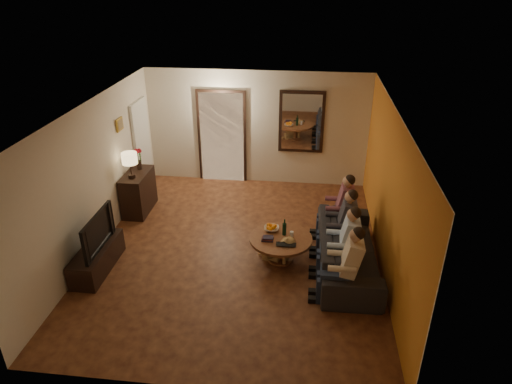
# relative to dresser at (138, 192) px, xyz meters

# --- Properties ---
(floor) EXTENTS (5.00, 6.00, 0.01)m
(floor) POSITION_rel_dresser_xyz_m (2.25, -1.26, -0.42)
(floor) COLOR #3D1910
(floor) RESTS_ON ground
(ceiling) EXTENTS (5.00, 6.00, 0.01)m
(ceiling) POSITION_rel_dresser_xyz_m (2.25, -1.26, 2.18)
(ceiling) COLOR white
(ceiling) RESTS_ON back_wall
(back_wall) EXTENTS (5.00, 0.02, 2.60)m
(back_wall) POSITION_rel_dresser_xyz_m (2.25, 1.74, 0.88)
(back_wall) COLOR beige
(back_wall) RESTS_ON floor
(front_wall) EXTENTS (5.00, 0.02, 2.60)m
(front_wall) POSITION_rel_dresser_xyz_m (2.25, -4.26, 0.88)
(front_wall) COLOR beige
(front_wall) RESTS_ON floor
(left_wall) EXTENTS (0.02, 6.00, 2.60)m
(left_wall) POSITION_rel_dresser_xyz_m (-0.25, -1.26, 0.88)
(left_wall) COLOR beige
(left_wall) RESTS_ON floor
(right_wall) EXTENTS (0.02, 6.00, 2.60)m
(right_wall) POSITION_rel_dresser_xyz_m (4.75, -1.26, 0.88)
(right_wall) COLOR beige
(right_wall) RESTS_ON floor
(orange_accent) EXTENTS (0.01, 6.00, 2.60)m
(orange_accent) POSITION_rel_dresser_xyz_m (4.74, -1.26, 0.88)
(orange_accent) COLOR orange
(orange_accent) RESTS_ON right_wall
(kitchen_doorway) EXTENTS (1.00, 0.06, 2.10)m
(kitchen_doorway) POSITION_rel_dresser_xyz_m (1.45, 1.72, 0.63)
(kitchen_doorway) COLOR #FFE0A5
(kitchen_doorway) RESTS_ON floor
(door_trim) EXTENTS (1.12, 0.04, 2.22)m
(door_trim) POSITION_rel_dresser_xyz_m (1.45, 1.71, 0.63)
(door_trim) COLOR black
(door_trim) RESTS_ON floor
(fridge_glimpse) EXTENTS (0.45, 0.03, 1.70)m
(fridge_glimpse) POSITION_rel_dresser_xyz_m (1.70, 1.73, 0.48)
(fridge_glimpse) COLOR silver
(fridge_glimpse) RESTS_ON floor
(mirror_frame) EXTENTS (1.00, 0.05, 1.40)m
(mirror_frame) POSITION_rel_dresser_xyz_m (3.25, 1.70, 1.08)
(mirror_frame) COLOR black
(mirror_frame) RESTS_ON back_wall
(mirror_glass) EXTENTS (0.86, 0.02, 1.26)m
(mirror_glass) POSITION_rel_dresser_xyz_m (3.25, 1.67, 1.08)
(mirror_glass) COLOR white
(mirror_glass) RESTS_ON back_wall
(white_door) EXTENTS (0.06, 0.85, 2.04)m
(white_door) POSITION_rel_dresser_xyz_m (-0.21, 1.04, 0.60)
(white_door) COLOR white
(white_door) RESTS_ON floor
(framed_art) EXTENTS (0.03, 0.28, 0.24)m
(framed_art) POSITION_rel_dresser_xyz_m (-0.22, 0.04, 1.43)
(framed_art) COLOR #B28C33
(framed_art) RESTS_ON left_wall
(art_canvas) EXTENTS (0.01, 0.22, 0.18)m
(art_canvas) POSITION_rel_dresser_xyz_m (-0.21, 0.04, 1.43)
(art_canvas) COLOR brown
(art_canvas) RESTS_ON left_wall
(dresser) EXTENTS (0.45, 0.95, 0.84)m
(dresser) POSITION_rel_dresser_xyz_m (0.00, 0.00, 0.00)
(dresser) COLOR black
(dresser) RESTS_ON floor
(table_lamp) EXTENTS (0.30, 0.30, 0.54)m
(table_lamp) POSITION_rel_dresser_xyz_m (0.00, -0.22, 0.69)
(table_lamp) COLOR beige
(table_lamp) RESTS_ON dresser
(flower_vase) EXTENTS (0.14, 0.14, 0.44)m
(flower_vase) POSITION_rel_dresser_xyz_m (0.00, 0.22, 0.64)
(flower_vase) COLOR #AC121F
(flower_vase) RESTS_ON dresser
(tv_stand) EXTENTS (0.45, 1.28, 0.43)m
(tv_stand) POSITION_rel_dresser_xyz_m (0.00, -2.07, -0.21)
(tv_stand) COLOR black
(tv_stand) RESTS_ON floor
(tv) EXTENTS (1.07, 0.14, 0.62)m
(tv) POSITION_rel_dresser_xyz_m (0.00, -2.07, 0.31)
(tv) COLOR black
(tv) RESTS_ON tv_stand
(sofa) EXTENTS (2.42, 0.99, 0.70)m
(sofa) POSITION_rel_dresser_xyz_m (4.16, -1.50, -0.07)
(sofa) COLOR black
(sofa) RESTS_ON floor
(person_a) EXTENTS (0.60, 0.40, 1.20)m
(person_a) POSITION_rel_dresser_xyz_m (4.06, -2.40, 0.18)
(person_a) COLOR tan
(person_a) RESTS_ON sofa
(person_b) EXTENTS (0.60, 0.40, 1.20)m
(person_b) POSITION_rel_dresser_xyz_m (4.06, -1.80, 0.18)
(person_b) COLOR tan
(person_b) RESTS_ON sofa
(person_c) EXTENTS (0.60, 0.40, 1.20)m
(person_c) POSITION_rel_dresser_xyz_m (4.06, -1.20, 0.18)
(person_c) COLOR tan
(person_c) RESTS_ON sofa
(person_d) EXTENTS (0.60, 0.40, 1.20)m
(person_d) POSITION_rel_dresser_xyz_m (4.06, -0.60, 0.18)
(person_d) COLOR tan
(person_d) RESTS_ON sofa
(dog) EXTENTS (0.61, 0.42, 0.56)m
(dog) POSITION_rel_dresser_xyz_m (2.98, -1.48, -0.14)
(dog) COLOR tan
(dog) RESTS_ON floor
(coffee_table) EXTENTS (1.17, 1.17, 0.45)m
(coffee_table) POSITION_rel_dresser_xyz_m (3.03, -1.44, -0.20)
(coffee_table) COLOR brown
(coffee_table) RESTS_ON floor
(bowl) EXTENTS (0.26, 0.26, 0.06)m
(bowl) POSITION_rel_dresser_xyz_m (2.85, -1.22, 0.06)
(bowl) COLOR white
(bowl) RESTS_ON coffee_table
(oranges) EXTENTS (0.20, 0.20, 0.08)m
(oranges) POSITION_rel_dresser_xyz_m (2.85, -1.22, 0.13)
(oranges) COLOR orange
(oranges) RESTS_ON bowl
(wine_bottle) EXTENTS (0.07, 0.07, 0.31)m
(wine_bottle) POSITION_rel_dresser_xyz_m (3.08, -1.34, 0.18)
(wine_bottle) COLOR black
(wine_bottle) RESTS_ON coffee_table
(wine_glass) EXTENTS (0.06, 0.06, 0.10)m
(wine_glass) POSITION_rel_dresser_xyz_m (3.21, -1.39, 0.08)
(wine_glass) COLOR silver
(wine_glass) RESTS_ON coffee_table
(book_stack) EXTENTS (0.20, 0.15, 0.07)m
(book_stack) POSITION_rel_dresser_xyz_m (2.81, -1.54, 0.06)
(book_stack) COLOR black
(book_stack) RESTS_ON coffee_table
(laptop) EXTENTS (0.33, 0.22, 0.03)m
(laptop) POSITION_rel_dresser_xyz_m (3.13, -1.72, 0.04)
(laptop) COLOR black
(laptop) RESTS_ON coffee_table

